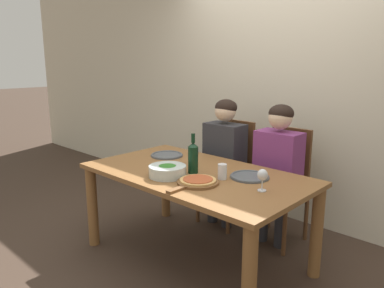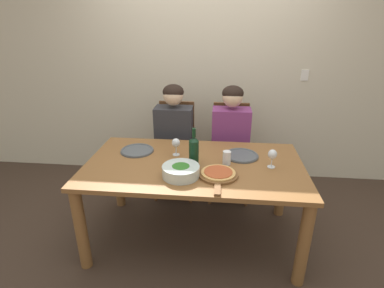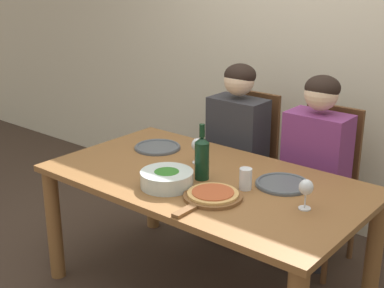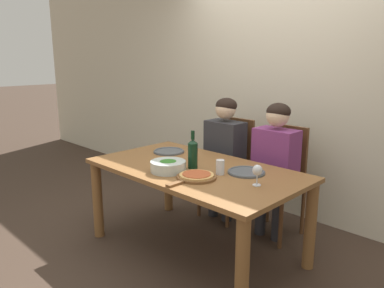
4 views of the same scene
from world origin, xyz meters
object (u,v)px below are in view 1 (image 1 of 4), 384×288
Objects in this scene: chair_right at (283,182)px; dinner_plate_right at (250,176)px; dinner_plate_left at (167,155)px; chair_left at (231,169)px; water_tumbler at (222,172)px; person_woman at (223,150)px; wine_glass_right at (262,176)px; person_man at (277,161)px; broccoli_bowl at (167,171)px; wine_glass_left at (192,152)px; wine_bottle at (193,157)px; pizza_on_board at (197,182)px.

dinner_plate_right is (0.08, -0.64, 0.22)m from chair_right.
chair_left is at bearing 68.70° from dinner_plate_left.
water_tumbler is at bearing -127.52° from dinner_plate_right.
chair_left is at bearing 123.70° from water_tumbler.
person_woman is at bearing 141.78° from dinner_plate_right.
wine_glass_right is (0.89, -0.70, 0.10)m from person_woman.
chair_left is 0.82× the size of person_man.
broccoli_bowl is 0.61m from dinner_plate_right.
chair_right is (0.58, 0.00, 0.00)m from chair_left.
dinner_plate_left is at bearing -142.80° from chair_right.
wine_glass_left is (-0.48, -0.55, 0.10)m from person_man.
wine_glass_left is (-0.48, -0.67, 0.31)m from chair_right.
broccoli_bowl is (-0.38, -0.92, 0.04)m from person_man.
broccoli_bowl is 1.85× the size of wine_glass_right.
dinner_plate_right is 2.56× the size of water_tumbler.
dinner_plate_right is at bearing 141.09° from wine_glass_right.
wine_bottle is (0.28, -0.84, 0.33)m from chair_left.
water_tumbler reaches higher than broccoli_bowl.
broccoli_bowl is at bearing -76.01° from wine_glass_left.
person_woman reaches higher than wine_bottle.
pizza_on_board is at bearing -27.81° from dinner_plate_left.
chair_left is 0.24m from person_woman.
broccoli_bowl is at bearing -145.61° from water_tumbler.
dinner_plate_left is (-0.45, 0.41, -0.03)m from broccoli_bowl.
chair_left is 8.87× the size of water_tumbler.
wine_glass_right is at bearing -11.13° from wine_glass_left.
chair_left reaches higher than dinner_plate_left.
person_woman reaches higher than dinner_plate_left.
person_man reaches higher than chair_left.
dinner_plate_right is at bearing -81.31° from person_man.
pizza_on_board is 2.90× the size of wine_glass_left.
wine_bottle is 0.23m from broccoli_bowl.
chair_right is 0.88m from wine_glass_left.
chair_left reaches higher than wine_glass_right.
dinner_plate_right is (0.46, 0.40, -0.03)m from broccoli_bowl.
person_woman is at bearing 110.84° from wine_bottle.
chair_left is 0.58m from chair_right.
person_man is at bearing -90.00° from chair_right.
wine_glass_right is (0.22, -0.18, 0.10)m from dinner_plate_right.
chair_right is 1.04m from pizza_on_board.
person_man is 0.53m from dinner_plate_right.
dinner_plate_right is (0.08, -0.52, 0.01)m from person_man.
person_woman is 1.14m from wine_glass_right.
chair_right reaches higher than broccoli_bowl.
person_man reaches higher than wine_glass_right.
chair_right is 3.25× the size of wine_bottle.
wine_glass_right is at bearing 17.34° from broccoli_bowl.
broccoli_bowl is 0.61m from dinner_plate_left.
chair_left is 1.00× the size of chair_right.
person_woman is at bearing 102.30° from broccoli_bowl.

